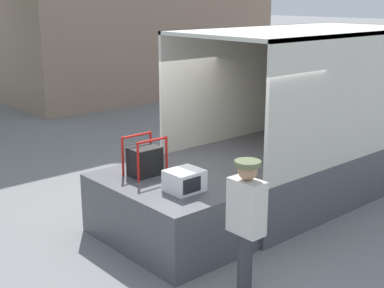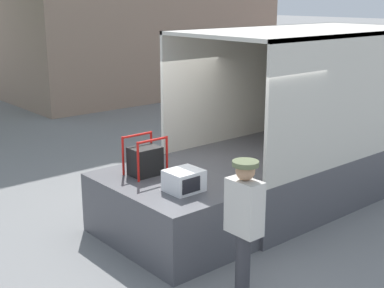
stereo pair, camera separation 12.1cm
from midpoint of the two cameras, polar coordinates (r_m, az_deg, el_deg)
ground_plane at (r=8.62m, az=2.07°, el=-8.69°), size 160.00×160.00×0.00m
box_truck at (r=11.33m, az=17.60°, el=1.78°), size 6.98×2.38×2.99m
tailgate_deck at (r=7.97m, az=-2.16°, el=-7.14°), size 1.59×2.26×0.93m
microwave at (r=7.36m, az=-0.38°, el=-3.93°), size 0.48×0.43×0.30m
portable_generator at (r=8.04m, az=-4.51°, el=-1.72°), size 0.56×0.43×0.60m
worker_person at (r=6.32m, az=6.13°, el=-7.58°), size 0.31×0.44×1.72m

